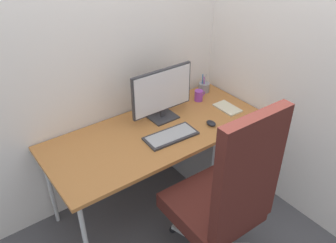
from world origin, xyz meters
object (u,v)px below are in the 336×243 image
object	(u,v)px
monitor	(162,93)
keyboard	(171,136)
notebook	(227,108)
coffee_mug	(199,95)
mouse	(211,123)
pen_holder	(204,87)
filing_cabinet	(205,148)
office_chair	(225,197)

from	to	relation	value
monitor	keyboard	world-z (taller)	monitor
notebook	coffee_mug	world-z (taller)	coffee_mug
mouse	coffee_mug	xyz separation A→B (m)	(0.18, 0.35, 0.03)
notebook	coffee_mug	distance (m)	0.27
pen_holder	coffee_mug	world-z (taller)	pen_holder
filing_cabinet	office_chair	bearing A→B (deg)	-125.91
pen_holder	filing_cabinet	bearing A→B (deg)	-123.69
filing_cabinet	keyboard	size ratio (longest dim) A/B	1.44
monitor	pen_holder	xyz separation A→B (m)	(0.55, 0.14, -0.18)
filing_cabinet	monitor	bearing A→B (deg)	168.07
keyboard	notebook	bearing A→B (deg)	4.19
notebook	coffee_mug	size ratio (longest dim) A/B	2.10
mouse	notebook	size ratio (longest dim) A/B	0.39
keyboard	notebook	size ratio (longest dim) A/B	1.79
office_chair	monitor	distance (m)	0.93
mouse	notebook	xyz separation A→B (m)	(0.28, 0.10, -0.01)
mouse	coffee_mug	world-z (taller)	coffee_mug
monitor	filing_cabinet	bearing A→B (deg)	-11.93
mouse	monitor	bearing A→B (deg)	128.36
keyboard	pen_holder	xyz separation A→B (m)	(0.66, 0.39, 0.03)
filing_cabinet	notebook	size ratio (longest dim) A/B	2.57
mouse	pen_holder	bearing A→B (deg)	55.98
monitor	notebook	size ratio (longest dim) A/B	2.37
mouse	pen_holder	size ratio (longest dim) A/B	0.51
filing_cabinet	keyboard	xyz separation A→B (m)	(-0.51, -0.17, 0.45)
office_chair	mouse	size ratio (longest dim) A/B	14.92
monitor	mouse	bearing A→B (deg)	-53.42
office_chair	mouse	xyz separation A→B (m)	(0.39, 0.56, 0.10)
keyboard	monitor	bearing A→B (deg)	66.79
keyboard	coffee_mug	size ratio (longest dim) A/B	3.75
mouse	office_chair	bearing A→B (deg)	-123.34
mouse	pen_holder	world-z (taller)	pen_holder
office_chair	pen_holder	world-z (taller)	office_chair
filing_cabinet	coffee_mug	size ratio (longest dim) A/B	5.39
office_chair	coffee_mug	xyz separation A→B (m)	(0.57, 0.91, 0.13)
filing_cabinet	monitor	distance (m)	0.77
monitor	notebook	distance (m)	0.59
mouse	notebook	distance (m)	0.29
keyboard	mouse	world-z (taller)	mouse
office_chair	filing_cabinet	world-z (taller)	office_chair
mouse	notebook	bearing A→B (deg)	22.25
mouse	coffee_mug	size ratio (longest dim) A/B	0.82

